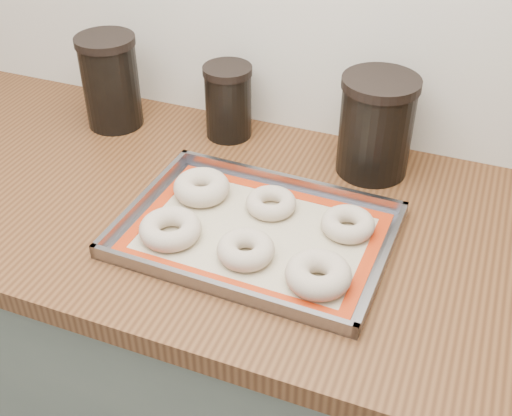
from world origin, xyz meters
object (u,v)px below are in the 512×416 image
at_px(bagel_front_left, 170,229).
at_px(bagel_back_left, 202,187).
at_px(bagel_back_right, 348,224).
at_px(bagel_front_right, 318,274).
at_px(canister_right, 376,126).
at_px(canister_left, 111,81).
at_px(canister_mid, 228,101).
at_px(bagel_front_mid, 246,249).
at_px(baking_tray, 256,232).
at_px(bagel_back_mid, 271,203).

height_order(bagel_front_left, bagel_back_left, bagel_back_left).
relative_size(bagel_back_left, bagel_back_right, 1.12).
bearing_deg(bagel_front_right, canister_right, 89.86).
xyz_separation_m(bagel_front_left, canister_left, (-0.30, 0.32, 0.08)).
bearing_deg(canister_left, canister_right, 2.16).
bearing_deg(bagel_front_right, canister_mid, 129.59).
height_order(bagel_front_mid, bagel_front_right, bagel_front_right).
xyz_separation_m(baking_tray, canister_left, (-0.44, 0.26, 0.10)).
height_order(baking_tray, bagel_front_right, bagel_front_right).
xyz_separation_m(bagel_back_left, canister_left, (-0.30, 0.19, 0.08)).
xyz_separation_m(bagel_back_left, canister_mid, (-0.05, 0.24, 0.06)).
xyz_separation_m(bagel_back_left, bagel_back_right, (0.28, -0.00, -0.00)).
relative_size(bagel_back_mid, bagel_back_right, 0.98).
height_order(bagel_back_mid, canister_mid, canister_mid).
relative_size(bagel_back_left, canister_left, 0.52).
height_order(baking_tray, bagel_back_right, bagel_back_right).
xyz_separation_m(bagel_front_left, bagel_back_mid, (0.13, 0.14, -0.00)).
height_order(bagel_back_left, bagel_back_mid, bagel_back_left).
bearing_deg(bagel_front_mid, canister_left, 144.02).
bearing_deg(bagel_front_right, baking_tray, 149.16).
relative_size(bagel_back_left, canister_right, 0.53).
distance_m(baking_tray, bagel_back_mid, 0.08).
distance_m(bagel_front_mid, bagel_back_left, 0.20).
height_order(canister_left, canister_right, canister_left).
bearing_deg(bagel_back_left, canister_right, 37.72).
distance_m(bagel_back_right, canister_mid, 0.41).
relative_size(bagel_front_mid, canister_mid, 0.61).
relative_size(bagel_front_left, bagel_front_mid, 1.12).
relative_size(bagel_back_left, bagel_back_mid, 1.14).
bearing_deg(bagel_back_mid, canister_right, 56.07).
relative_size(bagel_front_left, bagel_back_left, 1.02).
bearing_deg(canister_mid, baking_tray, -59.09).
height_order(bagel_front_left, canister_left, canister_left).
height_order(bagel_front_mid, bagel_back_mid, bagel_front_mid).
height_order(bagel_front_right, canister_mid, canister_mid).
relative_size(bagel_back_right, canister_right, 0.47).
distance_m(baking_tray, canister_mid, 0.36).
distance_m(bagel_front_left, canister_right, 0.44).
height_order(bagel_back_left, canister_mid, canister_mid).
relative_size(baking_tray, canister_mid, 2.96).
bearing_deg(canister_right, bagel_front_mid, -110.77).
xyz_separation_m(baking_tray, canister_right, (0.14, 0.28, 0.09)).
bearing_deg(bagel_back_right, canister_left, 161.63).
relative_size(bagel_front_mid, canister_right, 0.48).
distance_m(baking_tray, bagel_back_left, 0.15).
bearing_deg(bagel_front_right, bagel_back_right, 86.32).
height_order(baking_tray, canister_mid, canister_mid).
bearing_deg(bagel_back_left, bagel_back_mid, 2.94).
distance_m(bagel_front_right, canister_left, 0.67).
xyz_separation_m(baking_tray, bagel_back_mid, (0.00, 0.07, 0.01)).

